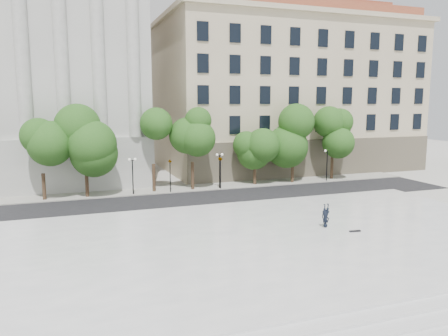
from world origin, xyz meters
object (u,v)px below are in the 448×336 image
Objects in this scene: traffic_light_west at (170,159)px; person_lying at (325,224)px; skateboard at (355,231)px; traffic_light_east at (221,157)px.

person_lying is at bearing -67.17° from traffic_light_west.
person_lying is 2.24m from skateboard.
traffic_light_east is 4.96× the size of skateboard.
traffic_light_west is 0.99× the size of traffic_light_east.
traffic_light_east is 18.79m from person_lying.
traffic_light_east reaches higher than skateboard.
traffic_light_east reaches higher than traffic_light_west.
traffic_light_west is 5.82m from traffic_light_east.
person_lying is 2.09× the size of skateboard.
traffic_light_west is at bearing 111.13° from person_lying.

